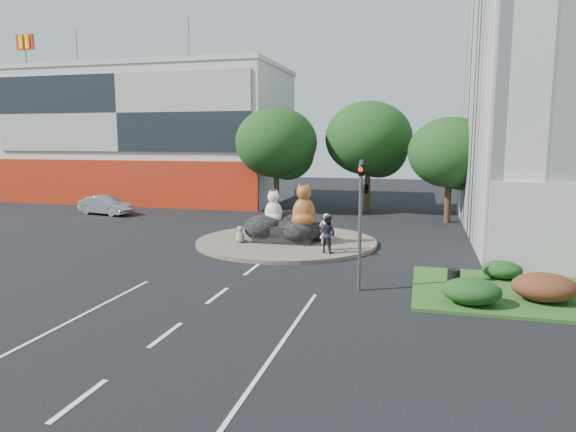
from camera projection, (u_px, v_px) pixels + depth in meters
name	position (u px, v px, depth m)	size (l,w,h in m)	color
ground	(217.00, 296.00, 19.04)	(120.00, 120.00, 0.00)	black
roundabout_island	(286.00, 242.00, 28.60)	(10.00, 10.00, 0.20)	brown
rock_plinth	(286.00, 232.00, 28.52)	(3.20, 2.60, 0.90)	black
shophouse_block	(153.00, 135.00, 49.34)	(25.20, 12.30, 17.40)	beige
grass_verge	(552.00, 295.00, 18.90)	(10.00, 6.00, 0.12)	#1F511B
tree_left	(277.00, 146.00, 40.36)	(6.46, 6.46, 8.27)	#382314
tree_mid	(369.00, 142.00, 40.48)	(6.84, 6.84, 8.76)	#382314
tree_right	(451.00, 156.00, 35.29)	(5.70, 5.70, 7.30)	#382314
hedge_near_green	(472.00, 291.00, 17.66)	(2.00, 1.60, 0.90)	black
hedge_red	(544.00, 287.00, 17.99)	(2.20, 1.76, 0.99)	#471F13
hedge_back_green	(502.00, 270.00, 20.94)	(1.60, 1.28, 0.72)	black
traffic_light	(363.00, 197.00, 19.14)	(0.44, 1.24, 5.00)	#595B60
street_lamp	(553.00, 167.00, 22.82)	(2.34, 0.22, 8.06)	#595B60
cat_white	(273.00, 207.00, 28.51)	(1.14, 0.99, 1.90)	silver
cat_tabby	(304.00, 205.00, 27.48)	(1.41, 1.22, 2.35)	#C55929
kitten_calico	(240.00, 234.00, 27.85)	(0.56, 0.49, 0.94)	silver
kitten_white	(308.00, 236.00, 27.74)	(0.48, 0.42, 0.80)	beige
pedestrian_pink	(326.00, 232.00, 25.87)	(0.69, 0.45, 1.88)	pink
pedestrian_dark	(327.00, 234.00, 25.28)	(0.91, 0.71, 1.88)	#22222A
parked_car	(106.00, 205.00, 39.53)	(1.54, 4.43, 1.46)	#B7BAC0
litter_bin	(454.00, 278.00, 19.74)	(0.48, 0.48, 0.68)	black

